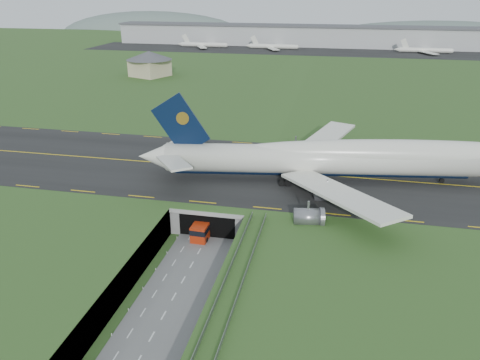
# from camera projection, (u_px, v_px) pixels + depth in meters

# --- Properties ---
(ground) EXTENTS (900.00, 900.00, 0.00)m
(ground) POSITION_uv_depth(u_px,v_px,m) (196.00, 257.00, 91.03)
(ground) COLOR #325221
(ground) RESTS_ON ground
(airfield_deck) EXTENTS (800.00, 800.00, 6.00)m
(airfield_deck) POSITION_uv_depth(u_px,v_px,m) (196.00, 244.00, 89.88)
(airfield_deck) COLOR gray
(airfield_deck) RESTS_ON ground
(trench_road) EXTENTS (12.00, 75.00, 0.20)m
(trench_road) POSITION_uv_depth(u_px,v_px,m) (184.00, 279.00, 84.22)
(trench_road) COLOR slate
(trench_road) RESTS_ON ground
(taxiway) EXTENTS (800.00, 44.00, 0.18)m
(taxiway) POSITION_uv_depth(u_px,v_px,m) (233.00, 168.00, 118.51)
(taxiway) COLOR black
(taxiway) RESTS_ON airfield_deck
(tunnel_portal) EXTENTS (17.00, 22.30, 6.00)m
(tunnel_portal) POSITION_uv_depth(u_px,v_px,m) (217.00, 206.00, 104.85)
(tunnel_portal) COLOR gray
(tunnel_portal) RESTS_ON ground
(guideway) EXTENTS (3.00, 53.00, 7.05)m
(guideway) POSITION_uv_depth(u_px,v_px,m) (229.00, 302.00, 69.62)
(guideway) COLOR #A8A8A3
(guideway) RESTS_ON ground
(jumbo_jet) EXTENTS (103.09, 64.18, 21.49)m
(jumbo_jet) POSITION_uv_depth(u_px,v_px,m) (352.00, 159.00, 108.53)
(jumbo_jet) COLOR silver
(jumbo_jet) RESTS_ON ground
(shuttle_tram) EXTENTS (3.62, 8.81, 3.52)m
(shuttle_tram) POSITION_uv_depth(u_px,v_px,m) (204.00, 227.00, 98.43)
(shuttle_tram) COLOR #AE260B
(shuttle_tram) RESTS_ON ground
(service_building) EXTENTS (30.22, 30.22, 12.61)m
(service_building) POSITION_uv_depth(u_px,v_px,m) (149.00, 61.00, 237.24)
(service_building) COLOR #C4B68E
(service_building) RESTS_ON ground
(cargo_terminal) EXTENTS (320.00, 67.00, 15.60)m
(cargo_terminal) POSITION_uv_depth(u_px,v_px,m) (310.00, 36.00, 356.21)
(cargo_terminal) COLOR #B2B2B2
(cargo_terminal) RESTS_ON ground
(distant_hills) EXTENTS (700.00, 91.00, 60.00)m
(distant_hills) POSITION_uv_depth(u_px,v_px,m) (383.00, 43.00, 468.81)
(distant_hills) COLOR slate
(distant_hills) RESTS_ON ground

